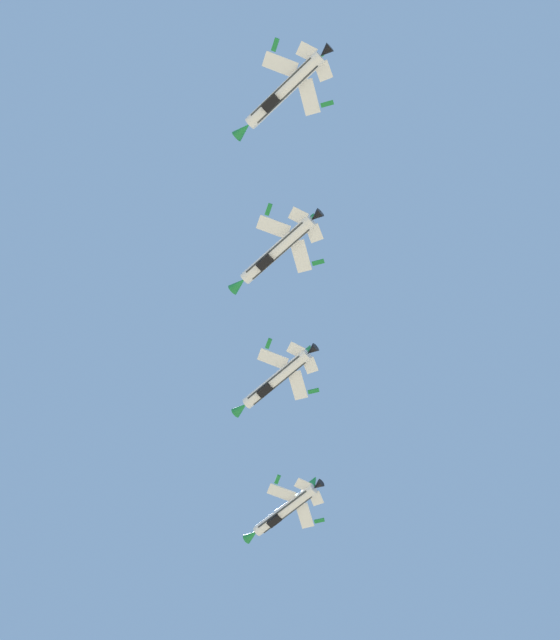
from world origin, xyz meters
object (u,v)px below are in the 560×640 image
fighter_jet_lead (284,511)px  fighter_jet_right_wing (276,251)px  fighter_jet_left_wing (275,380)px  fighter_jet_left_outer (283,92)px

fighter_jet_lead → fighter_jet_right_wing: 43.61m
fighter_jet_left_wing → fighter_jet_left_outer: (20.45, -35.02, 0.81)m
fighter_jet_lead → fighter_jet_right_wing: fighter_jet_lead is taller
fighter_jet_right_wing → fighter_jet_lead: bearing=42.1°
fighter_jet_lead → fighter_jet_left_outer: (30.45, -55.76, 1.32)m
fighter_jet_left_wing → fighter_jet_right_wing: bearing=-136.0°
fighter_jet_left_wing → fighter_jet_right_wing: 20.67m
fighter_jet_lead → fighter_jet_left_wing: fighter_jet_left_wing is taller
fighter_jet_left_outer → fighter_jet_right_wing: bearing=46.0°
fighter_jet_right_wing → fighter_jet_left_outer: 20.16m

